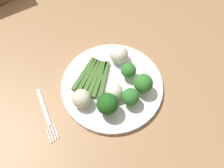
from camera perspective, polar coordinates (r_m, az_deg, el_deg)
name	(u,v)px	position (r m, az deg, el deg)	size (l,w,h in m)	color
ground_plane	(121,149)	(1.49, 1.85, -13.54)	(6.00, 6.00, 0.02)	#B7A88E
dining_table	(126,94)	(0.90, 3.01, -2.08)	(1.21, 1.02, 0.73)	#9E754C
plate	(112,86)	(0.79, 0.00, -0.45)	(0.30, 0.30, 0.01)	white
asparagus_bundle	(94,77)	(0.79, -3.93, 1.40)	(0.14, 0.13, 0.01)	#3D6626
broccoli_front_left	(130,70)	(0.77, 3.79, 2.96)	(0.04, 0.04, 0.05)	#609E3D
broccoli_left	(144,83)	(0.75, 6.81, 0.27)	(0.05, 0.05, 0.07)	#609E3D
broccoli_back	(131,97)	(0.73, 3.93, -2.73)	(0.05, 0.05, 0.06)	#609E3D
broccoli_near_center	(107,104)	(0.71, -0.98, -4.28)	(0.06, 0.06, 0.07)	#4C7F2B
cauliflower_near_fork	(114,92)	(0.74, 0.44, -1.61)	(0.05, 0.05, 0.05)	silver
cauliflower_right	(82,99)	(0.74, -6.44, -3.08)	(0.05, 0.05, 0.05)	beige
cauliflower_back_right	(119,55)	(0.81, 1.48, 6.25)	(0.06, 0.06, 0.06)	white
fork	(46,115)	(0.78, -13.71, -6.32)	(0.06, 0.16, 0.00)	silver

